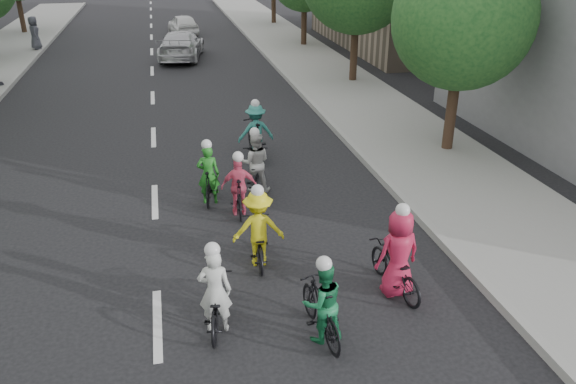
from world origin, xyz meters
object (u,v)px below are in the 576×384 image
object	(u,v)px
cyclist_4	(397,261)
cyclist_0	(215,300)
cyclist_3	(239,191)
spectator_2	(34,33)
cyclist_1	(322,306)
cyclist_7	(256,135)
cyclist_5	(209,180)
follow_car_trail	(183,24)
cyclist_6	(255,168)
cyclist_2	(258,234)
follow_car_lead	(181,45)

from	to	relation	value
cyclist_4	cyclist_0	bearing A→B (deg)	-2.83
cyclist_3	spectator_2	size ratio (longest dim) A/B	0.91
cyclist_1	cyclist_7	world-z (taller)	cyclist_7
cyclist_5	follow_car_trail	distance (m)	25.99
cyclist_4	cyclist_6	size ratio (longest dim) A/B	0.94
cyclist_0	cyclist_6	world-z (taller)	cyclist_6
cyclist_6	cyclist_7	bearing A→B (deg)	-88.20
cyclist_4	cyclist_3	bearing A→B (deg)	-66.50
cyclist_1	cyclist_2	bearing A→B (deg)	-82.50
cyclist_2	cyclist_6	size ratio (longest dim) A/B	0.89
cyclist_5	cyclist_6	bearing A→B (deg)	-151.19
cyclist_2	cyclist_5	bearing A→B (deg)	-72.37
cyclist_4	follow_car_trail	world-z (taller)	cyclist_4
cyclist_1	follow_car_trail	distance (m)	31.61
cyclist_2	cyclist_3	xyz separation A→B (m)	(-0.06, 2.30, -0.06)
cyclist_4	cyclist_5	xyz separation A→B (m)	(-3.02, 4.67, -0.07)
cyclist_2	cyclist_5	xyz separation A→B (m)	(-0.71, 3.10, -0.07)
cyclist_0	cyclist_4	bearing A→B (deg)	-164.77
follow_car_lead	spectator_2	world-z (taller)	spectator_2
cyclist_0	cyclist_3	bearing A→B (deg)	-93.46
cyclist_2	cyclist_4	distance (m)	2.80
cyclist_7	follow_car_trail	xyz separation A→B (m)	(-0.90, 23.23, -0.06)
cyclist_2	cyclist_6	world-z (taller)	cyclist_2
cyclist_2	cyclist_7	distance (m)	5.92
cyclist_4	cyclist_7	world-z (taller)	cyclist_4
cyclist_3	cyclist_7	size ratio (longest dim) A/B	0.84
cyclist_4	follow_car_lead	world-z (taller)	cyclist_4
cyclist_2	cyclist_3	distance (m)	2.30
cyclist_3	cyclist_6	xyz separation A→B (m)	(0.60, 1.24, 0.03)
cyclist_0	cyclist_7	size ratio (longest dim) A/B	0.87
cyclist_3	cyclist_7	distance (m)	3.69
cyclist_7	follow_car_lead	distance (m)	15.26
cyclist_3	cyclist_4	distance (m)	4.54
follow_car_trail	spectator_2	xyz separation A→B (m)	(-8.41, -4.32, 0.40)
cyclist_5	cyclist_6	distance (m)	1.32
cyclist_5	cyclist_6	xyz separation A→B (m)	(1.24, 0.44, 0.04)
cyclist_1	cyclist_4	size ratio (longest dim) A/B	0.92
cyclist_3	follow_car_lead	world-z (taller)	cyclist_3
spectator_2	cyclist_6	bearing A→B (deg)	-167.79
cyclist_5	follow_car_trail	size ratio (longest dim) A/B	0.44
cyclist_0	cyclist_7	world-z (taller)	cyclist_7
follow_car_lead	spectator_2	xyz separation A→B (m)	(-7.89, 3.72, 0.32)
cyclist_0	follow_car_trail	distance (m)	30.98
cyclist_3	follow_car_lead	size ratio (longest dim) A/B	0.32
cyclist_7	cyclist_5	bearing A→B (deg)	55.16
cyclist_0	follow_car_lead	world-z (taller)	cyclist_0
cyclist_5	cyclist_7	bearing A→B (deg)	-111.74
cyclist_0	cyclist_7	xyz separation A→B (m)	(2.01, 7.72, 0.16)
cyclist_5	cyclist_7	distance (m)	3.21
cyclist_6	cyclist_7	size ratio (longest dim) A/B	1.02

